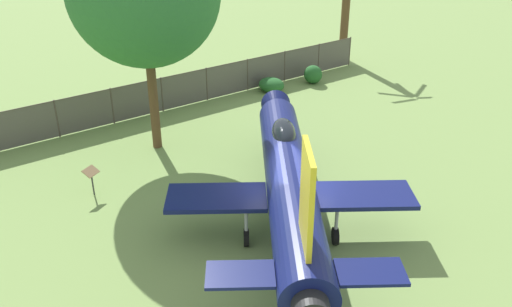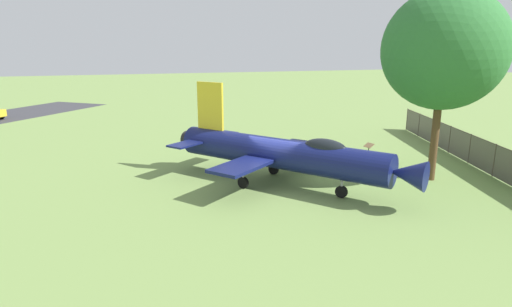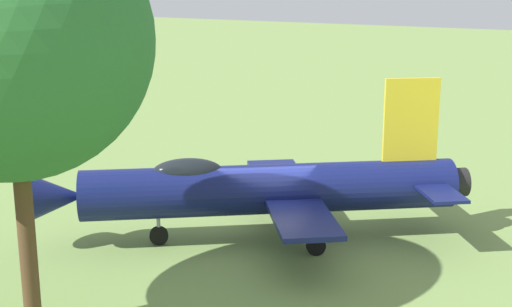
% 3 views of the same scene
% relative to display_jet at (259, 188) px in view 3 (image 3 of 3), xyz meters
% --- Properties ---
extents(ground_plane, '(200.00, 200.00, 0.00)m').
position_rel_display_jet_xyz_m(ground_plane, '(0.23, -0.29, -1.77)').
color(ground_plane, '#75934C').
extents(display_jet, '(10.58, 12.24, 5.21)m').
position_rel_display_jet_xyz_m(display_jet, '(0.00, 0.00, 0.00)').
color(display_jet, '#111951').
rests_on(display_jet, ground_plane).
extents(shade_tree, '(6.36, 6.20, 10.10)m').
position_rel_display_jet_xyz_m(shade_tree, '(-8.14, 1.46, 5.22)').
color(shade_tree, brown).
rests_on(shade_tree, ground_plane).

